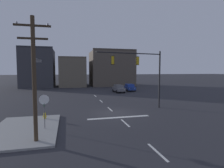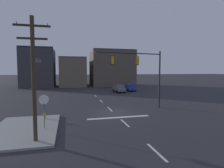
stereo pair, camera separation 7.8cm
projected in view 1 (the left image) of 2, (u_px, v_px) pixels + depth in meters
The scene contains 11 objects.
ground_plane at pixel (114, 113), 20.15m from camera, with size 400.00×400.00×0.00m, color #2B2B30.
sidewalk_near_corner at pixel (25, 129), 14.28m from camera, with size 5.00×8.00×0.15m, color gray.
stop_bar_paint at pixel (119, 117), 18.21m from camera, with size 6.40×0.50×0.01m, color silver.
lane_centreline at pixel (110, 109), 22.08m from camera, with size 0.16×26.40×0.01m.
signal_mast_near_side at pixel (143, 68), 21.88m from camera, with size 8.35×1.28×7.18m.
stop_sign at pixel (44, 103), 14.14m from camera, with size 0.76×0.64×2.83m.
car_lot_nearside at pixel (130, 87), 42.05m from camera, with size 2.27×4.59×1.61m.
car_lot_middle at pixel (119, 88), 39.37m from camera, with size 1.96×4.47×1.61m.
utility_pole at pixel (35, 74), 11.62m from camera, with size 2.20×2.50×8.12m.
fire_hydrant at pixel (45, 117), 17.22m from camera, with size 0.40×0.30×0.75m.
building_row at pixel (81, 70), 55.14m from camera, with size 32.47×13.60×11.07m.
Camera 1 is at (-4.99, -19.21, 4.72)m, focal length 28.97 mm.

